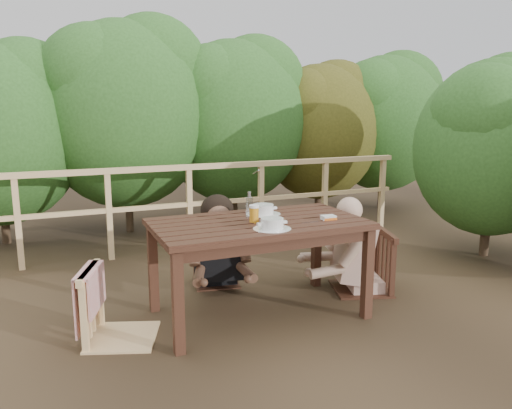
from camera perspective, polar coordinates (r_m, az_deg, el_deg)
name	(u,v)px	position (r m, az deg, el deg)	size (l,w,h in m)	color
ground	(258,314)	(4.20, 0.27, -12.25)	(60.00, 60.00, 0.00)	#43311F
table	(258,269)	(4.07, 0.28, -7.31)	(1.65, 0.93, 0.76)	#341C12
chair_left	(120,273)	(3.75, -15.17, -7.44)	(0.50, 0.50, 1.00)	#DEB57A
chair_far	(216,242)	(4.76, -4.58, -4.20)	(0.41, 0.41, 0.82)	#341C12
chair_right	(363,235)	(4.67, 11.95, -3.41)	(0.51, 0.51, 1.03)	#341C12
woman	(215,214)	(4.72, -4.71, -1.09)	(0.54, 0.67, 1.35)	black
diner_right	(366,214)	(4.64, 12.35, -1.03)	(0.57, 0.71, 1.42)	tan
railing	(190,208)	(5.86, -7.52, -0.40)	(5.60, 0.10, 1.01)	#DEB57A
hedge_row	(191,88)	(7.02, -7.32, 12.94)	(6.60, 1.60, 3.80)	#27501D
soup_near	(272,224)	(3.71, 1.83, -2.26)	(0.28, 0.28, 0.09)	white
soup_far	(263,210)	(4.20, 0.82, -0.63)	(0.29, 0.29, 0.10)	white
bread_roll	(276,222)	(3.84, 2.27, -1.96)	(0.12, 0.09, 0.07)	olive
beer_glass	(254,215)	(3.91, -0.22, -1.14)	(0.08, 0.08, 0.15)	gold
bottle	(249,206)	(4.03, -0.76, -0.16)	(0.06, 0.06, 0.23)	silver
tumbler	(281,223)	(3.81, 2.80, -2.11)	(0.06, 0.06, 0.07)	white
butter_tub	(328,218)	(4.04, 8.18, -1.57)	(0.11, 0.08, 0.05)	white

